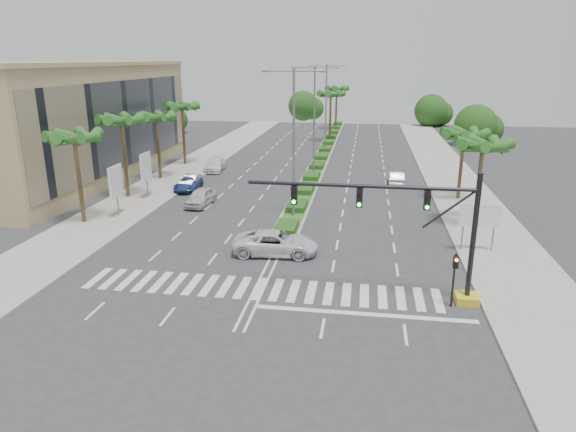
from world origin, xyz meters
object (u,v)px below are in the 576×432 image
(car_parked_b, at_px, (190,182))
(car_crossing, at_px, (276,243))
(car_parked_d, at_px, (215,165))
(car_parked_c, at_px, (188,184))
(car_parked_a, at_px, (201,197))
(car_right, at_px, (396,178))

(car_parked_b, distance_m, car_crossing, 20.53)
(car_parked_d, bearing_deg, car_crossing, -69.93)
(car_parked_d, distance_m, car_crossing, 28.20)
(car_parked_c, xyz_separation_m, car_crossing, (11.79, -16.10, 0.16))
(car_parked_a, relative_size, car_parked_d, 0.91)
(car_parked_a, relative_size, car_right, 1.04)
(car_right, bearing_deg, car_crossing, 67.08)
(car_parked_a, xyz_separation_m, car_parked_c, (-2.98, 5.17, -0.13))
(car_parked_d, relative_size, car_right, 1.14)
(car_parked_a, xyz_separation_m, car_right, (17.80, 10.78, -0.05))
(car_parked_c, distance_m, car_parked_d, 9.52)
(car_parked_c, relative_size, car_right, 1.06)
(car_parked_d, bearing_deg, car_parked_b, -94.64)
(car_parked_b, xyz_separation_m, car_parked_c, (0.00, -0.72, -0.06))
(car_parked_c, height_order, car_right, car_right)
(car_crossing, bearing_deg, car_right, -26.16)
(car_parked_a, height_order, car_right, car_parked_a)
(car_parked_b, relative_size, car_parked_d, 0.85)
(car_parked_c, bearing_deg, car_right, 11.06)
(car_right, bearing_deg, car_parked_c, 14.69)
(car_crossing, bearing_deg, car_parked_b, 31.38)
(car_parked_c, bearing_deg, car_parked_d, 85.95)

